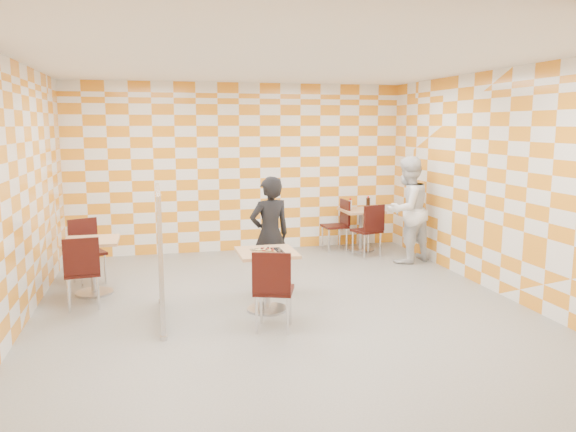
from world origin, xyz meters
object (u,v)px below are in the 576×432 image
Objects in this scene: main_table at (267,270)px; chair_second_side at (339,221)px; second_table at (361,223)px; empty_table at (93,257)px; chair_main_front at (273,285)px; chair_second_front at (370,226)px; soda_bottle at (368,203)px; chair_empty_far at (86,245)px; chair_empty_near at (82,267)px; man_dark at (270,235)px; partition at (160,254)px; sport_bottle at (350,204)px; man_white at (407,210)px.

chair_second_side reaches higher than main_table.
second_table is 4.80m from empty_table.
chair_second_front is (2.36, 3.08, 0.00)m from chair_main_front.
second_table is 3.26× the size of soda_bottle.
main_table is at bearing -129.70° from soda_bottle.
empty_table is at bearing -76.58° from chair_empty_far.
chair_empty_near is 2.42m from man_dark.
soda_bottle is at bearing 71.84° from chair_second_front.
chair_empty_far is (-2.30, 1.86, 0.04)m from main_table.
chair_main_front is 4.02× the size of soda_bottle.
sport_bottle is at bearing 42.00° from partition.
man_dark reaches higher than chair_second_front.
man_white is (0.47, -0.44, 0.34)m from chair_second_front.
chair_empty_near and chair_empty_far have the same top height.
second_table is 0.39m from sport_bottle.
chair_main_front is 1.00× the size of chair_empty_near.
man_dark is (-2.09, -1.59, 0.25)m from chair_second_front.
soda_bottle is (-0.25, 1.11, -0.03)m from man_white.
chair_second_side is 1.00× the size of chair_empty_far.
partition is (1.03, -1.91, 0.25)m from chair_empty_far.
sport_bottle is (4.46, 1.17, 0.29)m from chair_empty_far.
man_white reaches higher than soda_bottle.
chair_second_side is at bearing 56.98° from main_table.
chair_main_front is (-0.08, -0.75, 0.04)m from main_table.
partition is at bearing 149.89° from chair_main_front.
main_table is at bearing -125.51° from sport_bottle.
main_table is at bearing -29.70° from empty_table.
man_dark is at bearing -130.77° from sport_bottle.
sport_bottle reaches higher than chair_empty_far.
chair_empty_near is at bearing 147.09° from partition.
chair_second_side reaches higher than second_table.
chair_second_side is (1.95, 2.99, 0.04)m from main_table.
chair_main_front is 1.54m from man_dark.
chair_empty_near is at bearing 148.63° from chair_main_front.
chair_second_side is 0.60× the size of partition.
chair_second_front is at bearing -155.83° from man_dark.
soda_bottle is (0.16, 0.09, 0.34)m from second_table.
main_table is 3.26× the size of soda_bottle.
man_white is (4.95, 1.35, 0.34)m from chair_empty_near.
chair_main_front is 1.39m from partition.
empty_table is (-2.15, 1.23, 0.00)m from main_table.
chair_second_front is at bearing -63.22° from chair_second_side.
man_white is at bearing 0.51° from chair_empty_far.
chair_second_side is 4.62× the size of sport_bottle.
partition is 4.61m from sport_bottle.
empty_table is 0.43× the size of man_white.
empty_table is 0.81× the size of chair_empty_near.
soda_bottle is (4.70, 2.46, 0.31)m from chair_empty_near.
chair_second_front is 1.00× the size of chair_second_side.
sport_bottle reaches higher than chair_main_front.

